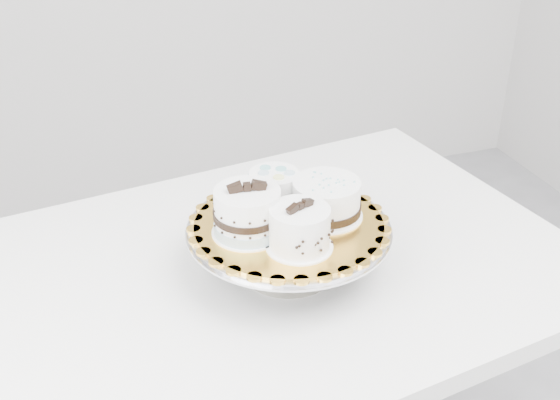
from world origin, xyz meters
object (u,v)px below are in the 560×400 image
object	(u,v)px
table	(259,300)
cake_dots	(274,189)
cake_ribbon	(327,200)
cake_stand	(289,240)
cake_board	(289,224)
cake_banded	(248,214)
cake_swirl	(300,229)

from	to	relation	value
table	cake_dots	size ratio (longest dim) A/B	11.35
cake_dots	cake_ribbon	distance (m)	0.10
table	cake_ribbon	world-z (taller)	cake_ribbon
cake_stand	cake_board	size ratio (longest dim) A/B	1.09
cake_board	cake_dots	size ratio (longest dim) A/B	2.94
cake_board	cake_banded	size ratio (longest dim) A/B	2.67
table	cake_banded	xyz separation A→B (m)	(-0.03, -0.04, 0.22)
cake_board	cake_ribbon	world-z (taller)	cake_ribbon
cake_swirl	table	bearing A→B (deg)	86.23
cake_swirl	cake_banded	bearing A→B (deg)	111.39
table	cake_banded	world-z (taller)	cake_banded
cake_stand	cake_board	bearing A→B (deg)	-90.00
cake_stand	cake_swirl	size ratio (longest dim) A/B	2.78
cake_stand	cake_swirl	bearing A→B (deg)	-96.90
cake_stand	cake_ribbon	world-z (taller)	cake_ribbon
cake_swirl	cake_ribbon	distance (m)	0.11
cake_board	cake_swirl	world-z (taller)	cake_swirl
cake_ribbon	cake_swirl	bearing A→B (deg)	-118.55
cake_swirl	cake_dots	size ratio (longest dim) A/B	1.15
cake_stand	cake_ribbon	size ratio (longest dim) A/B	2.43
cake_swirl	cake_banded	xyz separation A→B (m)	(-0.07, 0.07, 0.00)
cake_banded	cake_ribbon	xyz separation A→B (m)	(0.15, 0.01, -0.01)
cake_swirl	cake_banded	world-z (taller)	cake_banded
cake_banded	cake_dots	xyz separation A→B (m)	(0.07, 0.07, -0.00)
cake_banded	cake_swirl	bearing A→B (deg)	-39.94
cake_dots	cake_ribbon	size ratio (longest dim) A/B	0.76
cake_swirl	cake_ribbon	xyz separation A→B (m)	(0.08, 0.08, -0.00)
cake_banded	cake_ribbon	bearing A→B (deg)	9.87
table	cake_ribbon	size ratio (longest dim) A/B	8.60
cake_board	cake_ribbon	distance (m)	0.08
cake_dots	cake_ribbon	bearing A→B (deg)	-28.41
cake_stand	cake_ribbon	xyz separation A→B (m)	(0.07, 0.00, 0.07)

